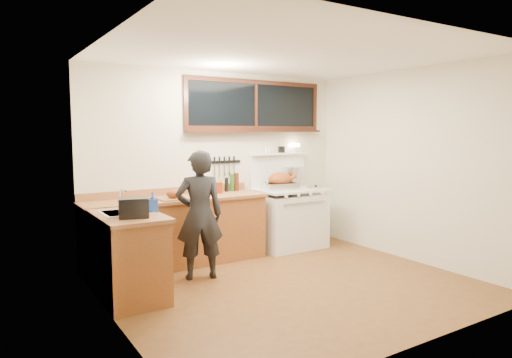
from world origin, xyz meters
TOP-DOWN VIEW (x-y plane):
  - ground_plane at (0.00, 0.00)m, footprint 4.00×3.50m
  - room_shell at (0.00, 0.00)m, footprint 4.10×3.60m
  - counter_back at (-0.80, 1.45)m, footprint 2.44×0.64m
  - counter_left at (-1.70, 0.62)m, footprint 0.64×1.09m
  - sink_unit at (-1.68, 0.70)m, footprint 0.50×0.45m
  - vintage_stove at (1.00, 1.41)m, footprint 1.02×0.74m
  - back_window at (0.60, 1.72)m, footprint 2.32×0.13m
  - left_doorway at (-1.99, -0.55)m, footprint 0.02×1.04m
  - knife_strip at (0.08, 1.73)m, footprint 0.46×0.03m
  - man at (-0.78, 0.79)m, footprint 0.65×0.51m
  - soap_bottle at (-1.43, 0.58)m, footprint 0.11×0.11m
  - toaster at (-1.70, 0.38)m, footprint 0.33×0.26m
  - cutting_board at (-0.88, 1.30)m, footprint 0.39×0.29m
  - roast_turkey at (0.84, 1.42)m, footprint 0.54×0.45m
  - stockpot at (1.23, 1.64)m, footprint 0.36×0.36m
  - saucepan at (0.96, 1.70)m, footprint 0.20×0.29m
  - pot_lid at (1.40, 1.27)m, footprint 0.36×0.36m
  - coffee_tin at (-0.15, 1.52)m, footprint 0.11×0.09m
  - pitcher at (-0.20, 1.67)m, footprint 0.12×0.12m
  - bottle_cluster at (0.11, 1.63)m, footprint 0.32×0.07m

SIDE VIEW (x-z plane):
  - ground_plane at x=0.00m, z-range -0.02..0.00m
  - counter_left at x=-1.70m, z-range 0.00..0.90m
  - counter_back at x=-0.80m, z-range -0.05..0.95m
  - vintage_stove at x=1.00m, z-range -0.32..1.25m
  - man at x=-0.78m, z-range 0.00..1.54m
  - sink_unit at x=-1.68m, z-range 0.66..1.03m
  - pot_lid at x=1.40m, z-range 0.89..0.93m
  - cutting_board at x=-0.88m, z-range 0.88..1.02m
  - saucepan at x=0.96m, z-range 0.90..1.02m
  - coffee_tin at x=-0.15m, z-range 0.90..1.06m
  - pitcher at x=-0.20m, z-range 0.90..1.08m
  - toaster at x=-1.70m, z-range 0.90..1.10m
  - roast_turkey at x=0.84m, z-range 0.87..1.13m
  - soap_bottle at x=-1.43m, z-range 0.90..1.12m
  - bottle_cluster at x=0.11m, z-range 0.89..1.15m
  - stockpot at x=1.23m, z-range 0.90..1.21m
  - left_doorway at x=-1.99m, z-range 0.00..2.17m
  - knife_strip at x=0.08m, z-range 1.17..1.45m
  - room_shell at x=0.00m, z-range 0.32..2.97m
  - back_window at x=0.60m, z-range 1.68..2.45m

